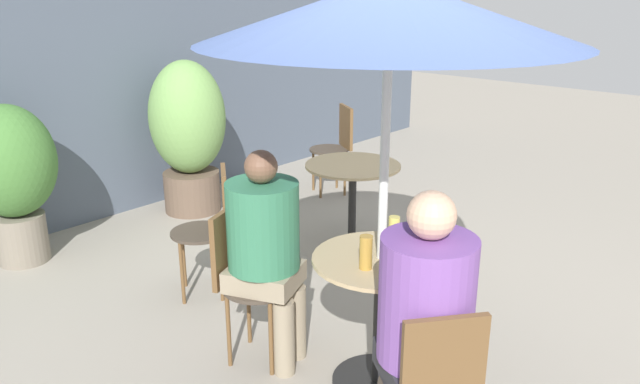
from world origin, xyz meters
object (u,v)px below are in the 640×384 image
(umbrella, at_px, (390,12))
(beer_glass_0, at_px, (366,252))
(seated_person_0, at_px, (266,242))
(cafe_table_far, at_px, (352,191))
(bistro_chair_3, at_px, (213,220))
(potted_plant_1, at_px, (188,130))
(potted_plant_0, at_px, (11,171))
(seated_person_1, at_px, (424,316))
(bistro_chair_0, at_px, (243,271))
(bistro_chair_1, at_px, (433,384))
(beer_glass_1, at_px, (394,232))
(cafe_table_near, at_px, (380,298))
(bistro_chair_2, at_px, (338,141))

(umbrella, bearing_deg, beer_glass_0, -174.03)
(seated_person_0, relative_size, beer_glass_0, 7.31)
(cafe_table_far, relative_size, beer_glass_0, 4.35)
(bistro_chair_3, height_order, beer_glass_0, beer_glass_0)
(potted_plant_1, bearing_deg, potted_plant_0, 177.53)
(seated_person_1, bearing_deg, bistro_chair_0, -56.60)
(bistro_chair_1, relative_size, beer_glass_1, 5.21)
(potted_plant_0, bearing_deg, seated_person_1, -87.27)
(beer_glass_1, distance_m, potted_plant_0, 2.94)
(cafe_table_far, xyz_separation_m, beer_glass_1, (-1.05, -1.10, 0.29))
(bistro_chair_1, height_order, beer_glass_0, beer_glass_0)
(seated_person_0, xyz_separation_m, potted_plant_1, (1.21, 2.25, 0.04))
(cafe_table_far, distance_m, beer_glass_1, 1.55)
(seated_person_0, relative_size, umbrella, 0.60)
(cafe_table_near, relative_size, beer_glass_0, 4.35)
(bistro_chair_2, distance_m, seated_person_0, 2.96)
(bistro_chair_0, relative_size, bistro_chair_1, 1.00)
(bistro_chair_0, relative_size, potted_plant_1, 0.63)
(cafe_table_near, bearing_deg, beer_glass_1, 11.57)
(cafe_table_far, distance_m, bistro_chair_3, 1.14)
(bistro_chair_3, distance_m, potted_plant_1, 1.69)
(cafe_table_near, height_order, bistro_chair_0, bistro_chair_0)
(cafe_table_near, relative_size, beer_glass_1, 4.32)
(bistro_chair_0, xyz_separation_m, potted_plant_0, (-0.26, 2.19, 0.18))
(bistro_chair_3, xyz_separation_m, umbrella, (-0.09, -1.41, 1.35))
(seated_person_1, bearing_deg, bistro_chair_1, 90.00)
(bistro_chair_0, xyz_separation_m, umbrella, (0.28, -0.70, 1.35))
(bistro_chair_1, bearing_deg, bistro_chair_3, -67.38)
(bistro_chair_2, height_order, beer_glass_0, beer_glass_0)
(beer_glass_0, bearing_deg, seated_person_1, -116.49)
(seated_person_0, bearing_deg, seated_person_1, -120.04)
(bistro_chair_1, height_order, bistro_chair_2, same)
(bistro_chair_2, relative_size, seated_person_1, 0.68)
(seated_person_0, distance_m, potted_plant_0, 2.34)
(bistro_chair_0, height_order, seated_person_1, seated_person_1)
(cafe_table_far, distance_m, bistro_chair_0, 1.54)
(cafe_table_near, relative_size, bistro_chair_1, 0.83)
(cafe_table_far, relative_size, seated_person_0, 0.59)
(bistro_chair_0, bearing_deg, beer_glass_0, -101.11)
(cafe_table_far, relative_size, bistro_chair_2, 0.83)
(bistro_chair_0, height_order, seated_person_0, seated_person_0)
(bistro_chair_2, xyz_separation_m, beer_glass_0, (-2.40, -2.18, 0.27))
(bistro_chair_2, relative_size, potted_plant_1, 0.63)
(cafe_table_far, relative_size, potted_plant_0, 0.60)
(seated_person_1, height_order, beer_glass_1, seated_person_1)
(umbrella, bearing_deg, beer_glass_1, 11.57)
(cafe_table_far, height_order, bistro_chair_3, bistro_chair_3)
(bistro_chair_0, distance_m, potted_plant_0, 2.21)
(bistro_chair_0, bearing_deg, umbrella, -90.00)
(beer_glass_0, bearing_deg, cafe_table_near, 5.97)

